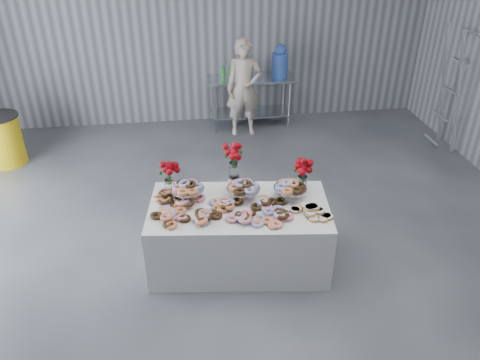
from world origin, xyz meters
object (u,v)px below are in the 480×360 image
object	(u,v)px
prep_table	(251,93)
trash_barrel	(3,140)
person	(244,88)
stepladder	(450,90)
display_table	(239,234)
water_jug	(280,62)

from	to	relation	value
prep_table	trash_barrel	bearing A→B (deg)	-167.22
person	stepladder	size ratio (longest dim) A/B	0.83
display_table	trash_barrel	world-z (taller)	trash_barrel
water_jug	trash_barrel	distance (m)	4.62
display_table	trash_barrel	distance (m)	4.30
water_jug	trash_barrel	xyz separation A→B (m)	(-4.47, -0.90, -0.76)
person	stepladder	bearing A→B (deg)	-17.57
prep_table	trash_barrel	world-z (taller)	prep_table
person	trash_barrel	bearing A→B (deg)	-171.10
display_table	prep_table	bearing A→B (deg)	79.11
person	prep_table	bearing A→B (deg)	61.51
water_jug	person	bearing A→B (deg)	-155.52
trash_barrel	display_table	bearing A→B (deg)	-40.72
prep_table	water_jug	size ratio (longest dim) A/B	2.71
prep_table	stepladder	distance (m)	3.24
display_table	stepladder	bearing A→B (deg)	33.40
water_jug	prep_table	bearing A→B (deg)	180.00
prep_table	person	distance (m)	0.40
prep_table	person	bearing A→B (deg)	-118.47
prep_table	display_table	bearing A→B (deg)	-100.89
trash_barrel	stepladder	distance (m)	6.96
water_jug	person	size ratio (longest dim) A/B	0.34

